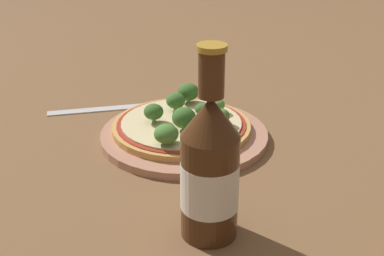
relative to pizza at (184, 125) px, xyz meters
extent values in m
plane|color=brown|center=(0.01, 0.00, -0.02)|extent=(3.00, 3.00, 0.00)
cylinder|color=tan|center=(0.01, 0.00, -0.01)|extent=(0.26, 0.26, 0.01)
cylinder|color=tan|center=(0.00, 0.00, 0.00)|extent=(0.21, 0.21, 0.01)
cylinder|color=maroon|center=(0.00, 0.00, 0.00)|extent=(0.20, 0.20, 0.00)
cylinder|color=beige|center=(0.00, 0.00, 0.01)|extent=(0.18, 0.18, 0.00)
cylinder|color=#89A866|center=(-0.04, 0.01, 0.01)|extent=(0.01, 0.01, 0.01)
ellipsoid|color=#386628|center=(-0.04, 0.01, 0.02)|extent=(0.03, 0.03, 0.02)
cylinder|color=#89A866|center=(0.06, -0.01, 0.01)|extent=(0.01, 0.01, 0.01)
ellipsoid|color=#2D5123|center=(0.06, -0.01, 0.02)|extent=(0.02, 0.02, 0.02)
cylinder|color=#89A866|center=(0.03, -0.02, 0.01)|extent=(0.01, 0.01, 0.01)
ellipsoid|color=#386628|center=(0.03, -0.02, 0.03)|extent=(0.04, 0.04, 0.03)
cylinder|color=#89A866|center=(0.05, -0.06, 0.01)|extent=(0.01, 0.01, 0.01)
ellipsoid|color=#477A33|center=(0.05, -0.06, 0.02)|extent=(0.03, 0.03, 0.03)
cylinder|color=#89A866|center=(0.00, 0.03, 0.01)|extent=(0.01, 0.01, 0.01)
ellipsoid|color=#386628|center=(0.00, 0.03, 0.02)|extent=(0.02, 0.02, 0.02)
cylinder|color=#89A866|center=(0.04, 0.04, 0.01)|extent=(0.01, 0.01, 0.01)
ellipsoid|color=#477A33|center=(0.04, 0.04, 0.02)|extent=(0.02, 0.02, 0.02)
cylinder|color=#89A866|center=(-0.02, -0.04, 0.01)|extent=(0.01, 0.01, 0.01)
ellipsoid|color=#386628|center=(-0.02, -0.04, 0.02)|extent=(0.03, 0.03, 0.02)
cylinder|color=#89A866|center=(-0.06, 0.05, 0.01)|extent=(0.01, 0.01, 0.01)
ellipsoid|color=#386628|center=(-0.06, 0.05, 0.03)|extent=(0.04, 0.04, 0.03)
cylinder|color=#89A866|center=(0.00, 0.06, 0.01)|extent=(0.01, 0.01, 0.01)
ellipsoid|color=#568E3D|center=(0.00, 0.06, 0.02)|extent=(0.02, 0.02, 0.02)
cylinder|color=#472814|center=(0.22, -0.11, 0.04)|extent=(0.06, 0.06, 0.12)
cylinder|color=silver|center=(0.22, -0.11, 0.04)|extent=(0.06, 0.06, 0.05)
cone|color=#472814|center=(0.22, -0.11, 0.12)|extent=(0.06, 0.06, 0.04)
cylinder|color=#472814|center=(0.22, -0.11, 0.17)|extent=(0.03, 0.03, 0.05)
cylinder|color=#B7892D|center=(0.22, -0.11, 0.20)|extent=(0.03, 0.03, 0.01)
cube|color=silver|center=(-0.16, -0.06, -0.02)|extent=(0.09, 0.18, 0.00)
camera|label=1|loc=(0.62, -0.40, 0.35)|focal=50.00mm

